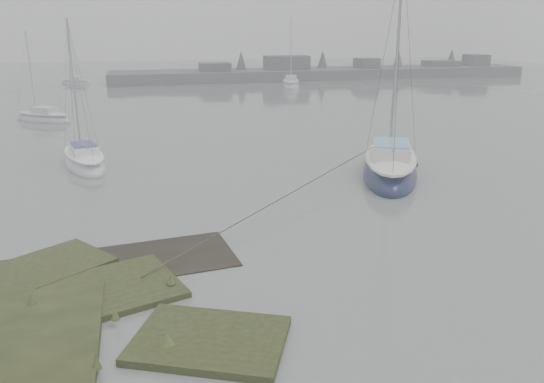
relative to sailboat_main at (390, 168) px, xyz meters
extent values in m
plane|color=slate|center=(-11.34, 18.02, -0.35)|extent=(160.00, 160.00, 0.00)
cube|color=#4C4F51|center=(14.66, 50.02, 0.25)|extent=(60.00, 8.00, 1.60)
cube|color=#424247|center=(-1.34, 49.02, 1.05)|extent=(4.00, 3.00, 2.20)
cube|color=#424247|center=(8.66, 49.02, 1.45)|extent=(6.00, 3.00, 3.00)
cube|color=#424247|center=(20.66, 49.02, 1.20)|extent=(3.00, 3.00, 2.50)
cube|color=#424247|center=(32.66, 49.02, 0.95)|extent=(5.00, 3.00, 2.00)
cube|color=#424247|center=(38.66, 49.02, 1.35)|extent=(3.00, 3.00, 2.80)
cone|color=#384238|center=(2.66, 51.02, 1.85)|extent=(2.00, 2.00, 3.50)
cone|color=#384238|center=(14.66, 51.02, 1.85)|extent=(2.00, 2.00, 3.50)
cone|color=#384238|center=(26.66, 51.02, 1.85)|extent=(2.00, 2.00, 3.50)
cone|color=#384238|center=(35.66, 51.02, 1.85)|extent=(2.00, 2.00, 3.50)
ellipsoid|color=#131A3A|center=(0.01, 0.02, -0.21)|extent=(5.83, 8.40, 1.95)
ellipsoid|color=silver|center=(0.01, 0.02, 0.57)|extent=(4.91, 7.24, 0.55)
cube|color=silver|center=(-0.14, -0.30, 1.05)|extent=(2.74, 3.23, 0.57)
cube|color=#75A4C4|center=(-0.14, -0.30, 1.37)|extent=(2.54, 2.97, 0.09)
cylinder|color=#939399|center=(0.45, 0.95, 5.57)|extent=(0.13, 0.13, 9.19)
cylinder|color=#939399|center=(-0.24, -0.50, 1.37)|extent=(1.47, 2.95, 0.10)
ellipsoid|color=silver|center=(-14.95, 5.75, -0.25)|extent=(3.28, 6.07, 1.40)
ellipsoid|color=white|center=(-14.95, 5.75, 0.31)|extent=(2.73, 5.26, 0.40)
cube|color=white|center=(-14.89, 5.51, 0.66)|extent=(1.69, 2.23, 0.41)
cube|color=navy|center=(-14.89, 5.51, 0.89)|extent=(1.57, 2.05, 0.07)
cylinder|color=#939399|center=(-15.14, 6.47, 3.90)|extent=(0.09, 0.09, 6.61)
cylinder|color=#939399|center=(-14.85, 5.35, 0.89)|extent=(0.65, 2.26, 0.07)
ellipsoid|color=#9CA0A6|center=(-19.19, 21.34, -0.26)|extent=(5.22, 4.51, 1.27)
ellipsoid|color=silver|center=(-19.19, 21.34, 0.25)|extent=(4.48, 3.83, 0.36)
cube|color=silver|center=(-19.01, 21.21, 0.56)|extent=(2.11, 1.97, 0.37)
cube|color=#B8BEC4|center=(-19.01, 21.21, 0.77)|extent=(1.94, 1.82, 0.06)
cylinder|color=#939399|center=(-19.73, 21.75, 3.50)|extent=(0.08, 0.08, 5.98)
cylinder|color=#939399|center=(-18.89, 21.12, 0.77)|extent=(1.72, 1.31, 0.07)
ellipsoid|color=silver|center=(6.81, 40.56, -0.24)|extent=(3.69, 6.62, 1.53)
ellipsoid|color=white|center=(6.81, 40.56, 0.37)|extent=(3.07, 5.73, 0.43)
cube|color=white|center=(6.74, 40.30, 0.74)|extent=(1.88, 2.44, 0.45)
cube|color=silver|center=(6.74, 40.30, 1.00)|extent=(1.74, 2.24, 0.07)
cylinder|color=#939399|center=(7.03, 41.34, 4.28)|extent=(0.10, 0.10, 7.19)
cylinder|color=#939399|center=(6.69, 40.13, 1.00)|extent=(0.76, 2.45, 0.08)
ellipsoid|color=#A5ACB0|center=(-19.34, 50.36, -0.27)|extent=(4.53, 4.13, 1.12)
ellipsoid|color=silver|center=(-19.34, 50.36, 0.18)|extent=(3.88, 3.51, 0.32)
cube|color=silver|center=(-19.19, 50.23, 0.46)|extent=(1.86, 1.78, 0.33)
cube|color=silver|center=(-19.19, 50.23, 0.64)|extent=(1.71, 1.64, 0.05)
cylinder|color=#939399|center=(-19.80, 50.74, 3.05)|extent=(0.07, 0.07, 5.29)
cylinder|color=#939399|center=(-19.09, 50.14, 0.64)|extent=(1.46, 1.23, 0.06)
camera|label=1|loc=(-12.13, -23.33, 6.78)|focal=35.00mm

